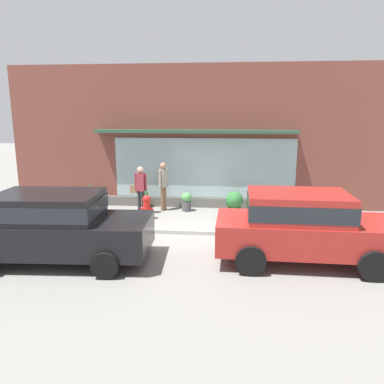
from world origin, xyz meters
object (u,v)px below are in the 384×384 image
at_px(parked_car_red, 302,224).
at_px(potted_plant_low_front, 273,202).
at_px(parked_car_black, 55,224).
at_px(potted_plant_corner_tall, 90,196).
at_px(pedestrian_with_handbag, 140,187).
at_px(fire_hydrant, 147,207).
at_px(potted_plant_by_entrance, 187,201).
at_px(potted_plant_window_left, 145,195).
at_px(potted_plant_window_center, 234,202).
at_px(pedestrian_passerby, 163,182).

bearing_deg(parked_car_red, potted_plant_low_front, 92.84).
distance_m(parked_car_black, potted_plant_corner_tall, 5.19).
bearing_deg(pedestrian_with_handbag, fire_hydrant, 123.89).
bearing_deg(potted_plant_corner_tall, potted_plant_by_entrance, -1.45).
xyz_separation_m(pedestrian_with_handbag, potted_plant_corner_tall, (-2.09, 0.66, -0.52)).
relative_size(fire_hydrant, parked_car_black, 0.19).
height_order(fire_hydrant, parked_car_red, parked_car_red).
height_order(potted_plant_window_left, potted_plant_by_entrance, potted_plant_window_left).
relative_size(parked_car_black, potted_plant_window_left, 4.47).
bearing_deg(potted_plant_window_center, pedestrian_with_handbag, -172.73).
height_order(parked_car_black, potted_plant_by_entrance, parked_car_black).
xyz_separation_m(pedestrian_with_handbag, parked_car_black, (-1.01, -4.39, -0.04)).
distance_m(potted_plant_window_left, potted_plant_by_entrance, 1.62).
bearing_deg(potted_plant_window_center, parked_car_black, -131.62).
xyz_separation_m(potted_plant_window_left, potted_plant_low_front, (4.68, -0.23, -0.10)).
height_order(potted_plant_window_center, potted_plant_corner_tall, potted_plant_corner_tall).
relative_size(pedestrian_passerby, potted_plant_corner_tall, 1.83).
height_order(pedestrian_with_handbag, parked_car_red, parked_car_red).
relative_size(potted_plant_window_left, potted_plant_corner_tall, 1.03).
relative_size(parked_car_red, potted_plant_window_left, 4.23).
height_order(fire_hydrant, potted_plant_window_center, fire_hydrant).
relative_size(parked_car_black, potted_plant_by_entrance, 6.48).
bearing_deg(parked_car_black, potted_plant_corner_tall, 98.70).
bearing_deg(parked_car_black, potted_plant_window_center, 44.99).
relative_size(fire_hydrant, parked_car_red, 0.20).
bearing_deg(fire_hydrant, pedestrian_passerby, 73.75).
height_order(pedestrian_with_handbag, potted_plant_low_front, pedestrian_with_handbag).
height_order(parked_car_black, parked_car_red, parked_car_red).
distance_m(parked_car_red, potted_plant_window_left, 6.79).
bearing_deg(fire_hydrant, potted_plant_corner_tall, 152.21).
relative_size(pedestrian_with_handbag, parked_car_black, 0.38).
bearing_deg(pedestrian_with_handbag, potted_plant_corner_tall, -12.87).
distance_m(fire_hydrant, potted_plant_window_center, 3.09).
relative_size(potted_plant_window_left, potted_plant_by_entrance, 1.45).
bearing_deg(pedestrian_passerby, potted_plant_window_center, -67.02).
bearing_deg(fire_hydrant, parked_car_red, -36.03).
height_order(pedestrian_with_handbag, potted_plant_window_center, pedestrian_with_handbag).
bearing_deg(parked_car_red, potted_plant_window_left, 136.37).
distance_m(parked_car_red, potted_plant_low_front, 4.56).
relative_size(fire_hydrant, pedestrian_passerby, 0.47).
distance_m(potted_plant_window_left, potted_plant_low_front, 4.68).
xyz_separation_m(fire_hydrant, pedestrian_passerby, (0.35, 1.21, 0.62)).
xyz_separation_m(parked_car_red, potted_plant_window_center, (-1.54, 4.29, -0.55)).
relative_size(pedestrian_with_handbag, potted_plant_by_entrance, 2.47).
xyz_separation_m(pedestrian_with_handbag, parked_car_red, (4.80, -3.87, -0.01)).
distance_m(potted_plant_window_center, potted_plant_corner_tall, 5.36).
bearing_deg(potted_plant_window_center, potted_plant_corner_tall, 177.44).
bearing_deg(parked_car_black, fire_hydrant, 66.64).
relative_size(parked_car_red, potted_plant_by_entrance, 6.14).
relative_size(pedestrian_passerby, potted_plant_window_left, 1.78).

